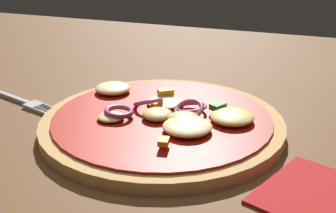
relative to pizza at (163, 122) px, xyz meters
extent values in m
cube|color=brown|center=(-0.06, 0.00, -0.02)|extent=(1.22, 0.98, 0.03)
cylinder|color=tan|center=(0.00, 0.00, 0.00)|extent=(0.27, 0.27, 0.01)
cylinder|color=#A81C11|center=(0.00, 0.00, 0.01)|extent=(0.24, 0.24, 0.00)
ellipsoid|color=#EFCC72|center=(-0.05, -0.03, 0.01)|extent=(0.03, 0.03, 0.01)
ellipsoid|color=#E5BC60|center=(0.07, 0.01, 0.01)|extent=(0.05, 0.05, 0.01)
ellipsoid|color=#F4DB8E|center=(0.04, -0.03, 0.01)|extent=(0.05, 0.05, 0.01)
ellipsoid|color=#E5BC60|center=(0.00, -0.01, 0.01)|extent=(0.03, 0.03, 0.01)
ellipsoid|color=#EFCC72|center=(-0.01, 0.03, 0.01)|extent=(0.04, 0.04, 0.01)
ellipsoid|color=#F4DB8E|center=(-0.08, 0.05, 0.01)|extent=(0.04, 0.04, 0.01)
ellipsoid|color=#E5BC60|center=(0.03, -0.01, 0.01)|extent=(0.03, 0.03, 0.01)
torus|color=#B25984|center=(0.03, 0.02, 0.01)|extent=(0.05, 0.05, 0.01)
torus|color=#B25984|center=(-0.02, 0.02, 0.01)|extent=(0.05, 0.05, 0.02)
torus|color=#93386B|center=(-0.04, -0.02, 0.01)|extent=(0.04, 0.04, 0.01)
torus|color=#B25984|center=(0.03, 0.01, 0.01)|extent=(0.04, 0.04, 0.02)
cube|color=orange|center=(-0.01, 0.05, 0.02)|extent=(0.02, 0.02, 0.01)
cube|color=orange|center=(-0.01, 0.02, 0.01)|extent=(0.01, 0.01, 0.00)
cube|color=#2D8C28|center=(0.05, 0.03, 0.01)|extent=(0.02, 0.02, 0.01)
cube|color=orange|center=(0.02, -0.07, 0.01)|extent=(0.01, 0.02, 0.01)
cube|color=silver|center=(-0.23, 0.03, -0.01)|extent=(0.10, 0.04, 0.00)
cube|color=silver|center=(-0.17, 0.01, -0.01)|extent=(0.02, 0.02, 0.00)
cube|color=silver|center=(-0.15, -0.01, -0.01)|extent=(0.04, 0.01, 0.00)
cube|color=silver|center=(-0.15, 0.00, -0.01)|extent=(0.04, 0.01, 0.00)
cube|color=silver|center=(-0.14, 0.00, -0.01)|extent=(0.04, 0.01, 0.00)
cube|color=silver|center=(-0.14, 0.01, -0.01)|extent=(0.04, 0.01, 0.00)
camera|label=1|loc=(0.16, -0.45, 0.22)|focal=51.33mm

